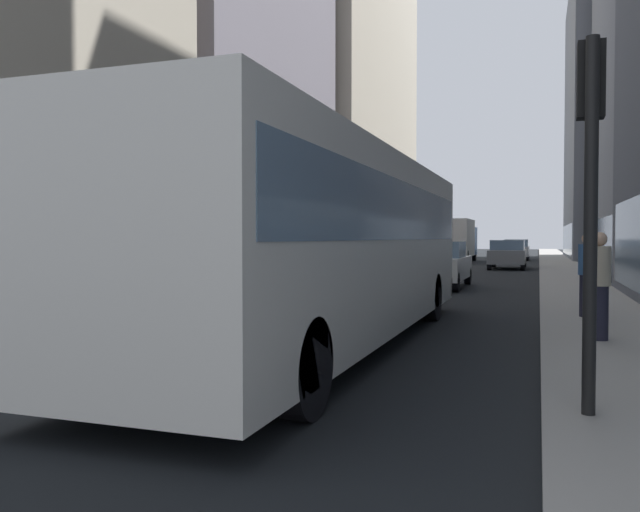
% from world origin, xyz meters
% --- Properties ---
extents(ground_plane, '(120.00, 120.00, 0.00)m').
position_xyz_m(ground_plane, '(0.00, 35.00, 0.00)').
color(ground_plane, black).
extents(sidewalk_left, '(2.40, 110.00, 0.15)m').
position_xyz_m(sidewalk_left, '(-5.70, 35.00, 0.07)').
color(sidewalk_left, '#9E9991').
rests_on(sidewalk_left, ground).
extents(sidewalk_right, '(2.40, 110.00, 0.15)m').
position_xyz_m(sidewalk_right, '(5.70, 35.00, 0.07)').
color(sidewalk_right, gray).
rests_on(sidewalk_right, ground).
extents(building_left_mid, '(8.79, 15.41, 26.24)m').
position_xyz_m(building_left_mid, '(-11.90, 23.22, 13.11)').
color(building_left_mid, slate).
rests_on(building_left_mid, ground).
extents(building_left_far, '(10.36, 22.17, 39.98)m').
position_xyz_m(building_left_far, '(-11.90, 42.88, 19.98)').
color(building_left_far, '#B2A893').
rests_on(building_left_far, ground).
extents(building_right_far, '(10.51, 18.43, 22.25)m').
position_xyz_m(building_right_far, '(11.90, 48.86, 11.12)').
color(building_right_far, slate).
rests_on(building_right_far, ground).
extents(transit_bus, '(2.78, 11.53, 3.05)m').
position_xyz_m(transit_bus, '(1.20, 3.35, 1.78)').
color(transit_bus, silver).
rests_on(transit_bus, ground).
extents(car_grey_wagon, '(1.94, 4.53, 1.62)m').
position_xyz_m(car_grey_wagon, '(2.80, 30.57, 0.83)').
color(car_grey_wagon, slate).
rests_on(car_grey_wagon, ground).
extents(car_blue_hatchback, '(1.87, 4.07, 1.62)m').
position_xyz_m(car_blue_hatchback, '(-2.80, 17.71, 0.82)').
color(car_blue_hatchback, '#4C6BB7').
rests_on(car_blue_hatchback, ground).
extents(car_silver_sedan, '(1.89, 4.50, 1.62)m').
position_xyz_m(car_silver_sedan, '(2.80, 45.40, 0.82)').
color(car_silver_sedan, '#B7BABF').
rests_on(car_silver_sedan, ground).
extents(car_red_coupe, '(1.76, 4.58, 1.62)m').
position_xyz_m(car_red_coupe, '(-2.80, 29.35, 0.82)').
color(car_red_coupe, red).
rests_on(car_red_coupe, ground).
extents(car_white_van, '(1.72, 4.55, 1.62)m').
position_xyz_m(car_white_van, '(1.20, 15.79, 0.82)').
color(car_white_van, silver).
rests_on(car_white_van, ground).
extents(box_truck, '(2.30, 7.50, 3.05)m').
position_xyz_m(box_truck, '(-1.20, 39.80, 1.67)').
color(box_truck, '#19519E').
rests_on(box_truck, ground).
extents(dalmatian_dog, '(0.22, 0.96, 0.72)m').
position_xyz_m(dalmatian_dog, '(-0.83, -1.01, 0.51)').
color(dalmatian_dog, white).
rests_on(dalmatian_dog, ground).
extents(pedestrian_with_handbag, '(0.45, 0.34, 1.69)m').
position_xyz_m(pedestrian_with_handbag, '(5.40, 7.38, 1.01)').
color(pedestrian_with_handbag, '#1E1E2D').
rests_on(pedestrian_with_handbag, sidewalk_right).
extents(pedestrian_in_coat, '(0.34, 0.34, 1.69)m').
position_xyz_m(pedestrian_in_coat, '(5.36, 4.28, 1.01)').
color(pedestrian_in_coat, '#1E1E2D').
rests_on(pedestrian_in_coat, sidewalk_right).
extents(traffic_light_near, '(0.24, 0.40, 3.40)m').
position_xyz_m(traffic_light_near, '(4.90, -0.21, 2.44)').
color(traffic_light_near, black).
rests_on(traffic_light_near, sidewalk_right).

